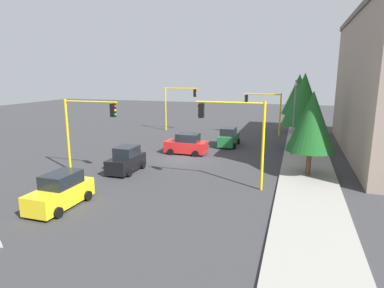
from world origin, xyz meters
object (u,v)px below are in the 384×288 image
object	(u,v)px
street_lamp_curbside	(294,110)
car_yellow	(61,192)
traffic_signal_far_left	(265,106)
car_red	(186,145)
traffic_signal_near_left	(236,127)
tree_roadside_near	(312,121)
tree_roadside_far	(299,94)
car_green	(229,138)
traffic_signal_far_right	(178,100)
tree_roadside_mid	(304,99)
car_black	(126,160)
traffic_signal_near_right	(87,121)

from	to	relation	value
street_lamp_curbside	car_yellow	distance (m)	20.48
traffic_signal_far_left	car_red	distance (m)	13.74
traffic_signal_near_left	tree_roadside_near	world-z (taller)	tree_roadside_near
traffic_signal_near_left	tree_roadside_far	distance (m)	24.31
traffic_signal_near_left	street_lamp_curbside	distance (m)	10.22
car_green	tree_roadside_near	bearing A→B (deg)	41.80
car_green	car_red	distance (m)	5.67
traffic_signal_far_right	car_yellow	distance (m)	26.69
tree_roadside_mid	tree_roadside_near	world-z (taller)	tree_roadside_mid
traffic_signal_near_left	tree_roadside_near	xyz separation A→B (m)	(-4.00, 4.78, 0.03)
street_lamp_curbside	car_red	bearing A→B (deg)	-80.51
traffic_signal_near_left	car_green	world-z (taller)	traffic_signal_near_left
car_green	car_black	bearing A→B (deg)	-25.89
traffic_signal_near_left	traffic_signal_far_right	xyz separation A→B (m)	(-20.00, -11.44, -0.01)
car_red	car_green	bearing A→B (deg)	146.67
tree_roadside_far	tree_roadside_mid	distance (m)	10.01
car_green	street_lamp_curbside	bearing A→B (deg)	64.34
tree_roadside_near	traffic_signal_far_right	bearing A→B (deg)	-134.61
traffic_signal_near_left	street_lamp_curbside	size ratio (longest dim) A/B	0.83
traffic_signal_far_left	tree_roadside_far	world-z (taller)	tree_roadside_far
tree_roadside_far	traffic_signal_far_right	bearing A→B (deg)	-75.28
street_lamp_curbside	car_red	xyz separation A→B (m)	(1.61, -9.63, -3.45)
street_lamp_curbside	car_green	size ratio (longest dim) A/B	1.76
street_lamp_curbside	tree_roadside_far	xyz separation A→B (m)	(-14.39, 0.30, 0.61)
car_red	car_yellow	distance (m)	14.62
car_green	car_black	xyz separation A→B (m)	(11.74, -5.70, -0.00)
tree_roadside_mid	car_red	bearing A→B (deg)	-60.10
traffic_signal_near_right	tree_roadside_far	world-z (taller)	tree_roadside_far
car_red	car_yellow	world-z (taller)	same
tree_roadside_near	car_red	world-z (taller)	tree_roadside_near
street_lamp_curbside	car_black	bearing A→B (deg)	-54.82
traffic_signal_far_left	traffic_signal_far_right	bearing A→B (deg)	-90.00
traffic_signal_far_left	street_lamp_curbside	world-z (taller)	street_lamp_curbside
traffic_signal_near_left	car_black	bearing A→B (deg)	-96.53
tree_roadside_mid	tree_roadside_near	bearing A→B (deg)	2.86
tree_roadside_near	street_lamp_curbside	bearing A→B (deg)	-166.95
street_lamp_curbside	tree_roadside_near	size ratio (longest dim) A/B	1.10
traffic_signal_far_right	car_black	xyz separation A→B (m)	(19.00, 2.71, -3.22)
tree_roadside_mid	car_yellow	distance (m)	24.59
street_lamp_curbside	traffic_signal_far_left	bearing A→B (deg)	-161.04
traffic_signal_far_right	car_yellow	size ratio (longest dim) A/B	1.39
car_red	tree_roadside_far	bearing A→B (deg)	148.17
car_yellow	car_black	world-z (taller)	same
tree_roadside_near	car_yellow	world-z (taller)	tree_roadside_near
street_lamp_curbside	car_yellow	bearing A→B (deg)	-37.68
tree_roadside_far	tree_roadside_mid	bearing A→B (deg)	2.86
street_lamp_curbside	car_yellow	xyz separation A→B (m)	(15.98, -12.34, -3.45)
car_black	street_lamp_curbside	bearing A→B (deg)	125.18
traffic_signal_near_left	car_yellow	bearing A→B (deg)	-54.30
tree_roadside_mid	traffic_signal_far_left	bearing A→B (deg)	-143.93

